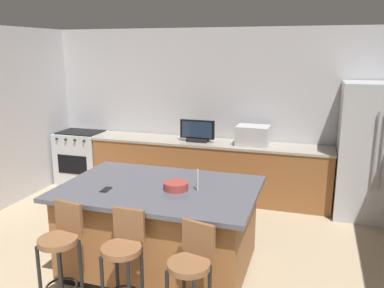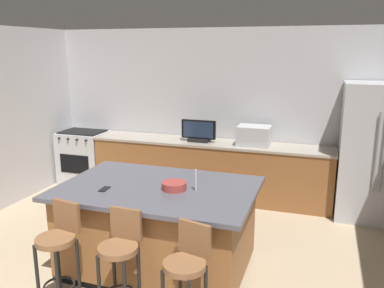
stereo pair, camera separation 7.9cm
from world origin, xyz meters
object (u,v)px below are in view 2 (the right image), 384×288
(microwave, at_px, (254,136))
(bar_stool_left, at_px, (59,248))
(range_oven, at_px, (84,157))
(bar_stool_right, at_px, (187,273))
(tv_monitor, at_px, (199,132))
(bar_stool_center, at_px, (120,256))
(refrigerator, at_px, (376,152))
(cell_phone, at_px, (104,189))
(kitchen_island, at_px, (158,228))
(fruit_bowl, at_px, (174,186))

(microwave, bearing_deg, bar_stool_left, -110.07)
(range_oven, relative_size, bar_stool_right, 0.95)
(tv_monitor, height_order, bar_stool_center, tv_monitor)
(refrigerator, bearing_deg, bar_stool_right, -118.13)
(cell_phone, bearing_deg, kitchen_island, 24.11)
(refrigerator, bearing_deg, kitchen_island, -135.64)
(range_oven, bearing_deg, kitchen_island, -43.76)
(cell_phone, bearing_deg, range_oven, 122.88)
(bar_stool_left, bearing_deg, fruit_bowl, 56.75)
(microwave, distance_m, tv_monitor, 0.85)
(fruit_bowl, bearing_deg, kitchen_island, 169.58)
(refrigerator, xyz_separation_m, microwave, (-1.67, 0.07, 0.10))
(kitchen_island, bearing_deg, microwave, 75.59)
(tv_monitor, distance_m, bar_stool_right, 3.25)
(tv_monitor, distance_m, cell_phone, 2.49)
(tv_monitor, height_order, bar_stool_right, tv_monitor)
(kitchen_island, distance_m, fruit_bowl, 0.54)
(tv_monitor, relative_size, cell_phone, 3.61)
(bar_stool_center, bearing_deg, fruit_bowl, 77.32)
(refrigerator, height_order, bar_stool_center, refrigerator)
(bar_stool_left, distance_m, cell_phone, 0.72)
(bar_stool_center, relative_size, cell_phone, 6.49)
(refrigerator, xyz_separation_m, cell_phone, (-2.72, -2.46, 0.01))
(bar_stool_center, relative_size, bar_stool_right, 1.01)
(refrigerator, bearing_deg, bar_stool_center, -126.75)
(range_oven, xyz_separation_m, fruit_bowl, (2.58, -2.32, 0.52))
(range_oven, xyz_separation_m, microwave, (2.97, 0.00, 0.58))
(microwave, relative_size, bar_stool_left, 0.48)
(kitchen_island, height_order, bar_stool_center, bar_stool_center)
(kitchen_island, distance_m, bar_stool_left, 1.05)
(tv_monitor, height_order, fruit_bowl, tv_monitor)
(bar_stool_right, bearing_deg, range_oven, 147.53)
(refrigerator, relative_size, tv_monitor, 3.45)
(fruit_bowl, xyz_separation_m, cell_phone, (-0.66, -0.21, -0.03))
(refrigerator, relative_size, range_oven, 2.05)
(bar_stool_left, height_order, cell_phone, bar_stool_left)
(kitchen_island, bearing_deg, bar_stool_right, -54.54)
(refrigerator, height_order, bar_stool_right, refrigerator)
(bar_stool_left, bearing_deg, kitchen_island, 66.10)
(kitchen_island, distance_m, bar_stool_center, 0.82)
(bar_stool_right, xyz_separation_m, cell_phone, (-1.08, 0.61, 0.37))
(kitchen_island, xyz_separation_m, tv_monitor, (-0.27, 2.23, 0.57))
(refrigerator, relative_size, cell_phone, 12.45)
(range_oven, distance_m, bar_stool_right, 4.35)
(bar_stool_center, bearing_deg, bar_stool_left, -172.19)
(microwave, xyz_separation_m, bar_stool_right, (0.03, -3.15, -0.46))
(fruit_bowl, height_order, cell_phone, fruit_bowl)
(tv_monitor, distance_m, fruit_bowl, 2.31)
(bar_stool_right, height_order, cell_phone, bar_stool_right)
(refrigerator, bearing_deg, bar_stool_left, -132.48)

